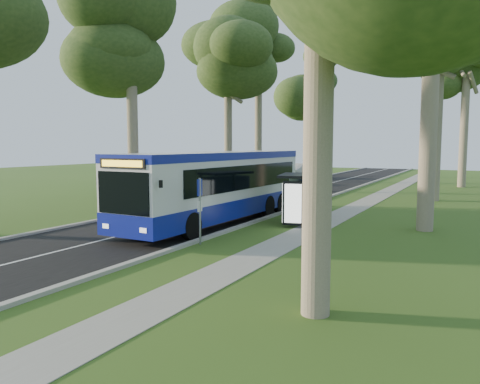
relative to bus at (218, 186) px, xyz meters
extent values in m
plane|color=#375A1C|center=(1.57, -3.54, -1.76)|extent=(120.00, 120.00, 0.00)
cube|color=black|center=(-1.93, 6.46, -1.75)|extent=(7.00, 100.00, 0.02)
cube|color=#9E9B93|center=(1.57, 6.46, -1.70)|extent=(0.25, 100.00, 0.12)
cube|color=#9E9B93|center=(-5.43, 6.46, -1.70)|extent=(0.25, 100.00, 0.12)
cube|color=white|center=(-1.93, 6.46, -1.74)|extent=(0.12, 100.00, 0.00)
cube|color=gray|center=(4.57, 6.46, -1.75)|extent=(1.50, 100.00, 0.02)
cube|color=silver|center=(0.00, 0.01, 0.13)|extent=(3.07, 12.85, 3.03)
cube|color=navy|center=(0.00, 0.01, -0.97)|extent=(3.10, 12.88, 0.85)
cube|color=navy|center=(0.00, 0.01, 1.47)|extent=(3.10, 12.88, 0.34)
cube|color=black|center=(0.00, -6.39, 0.26)|extent=(2.40, 0.13, 1.54)
cube|color=yellow|center=(0.00, -6.43, 1.32)|extent=(1.92, 0.08, 0.23)
cube|color=black|center=(0.00, -6.32, -1.23)|extent=(2.56, 0.20, 0.32)
cylinder|color=black|center=(-1.21, -3.92, -1.21)|extent=(0.33, 1.12, 1.11)
cylinder|color=black|center=(1.21, -3.92, -1.21)|extent=(0.33, 1.12, 1.11)
cylinder|color=black|center=(-1.21, 3.74, -1.21)|extent=(0.33, 1.12, 1.11)
cylinder|color=black|center=(1.21, 3.74, -1.21)|extent=(0.33, 1.12, 1.11)
cylinder|color=gray|center=(1.87, -4.54, -0.51)|extent=(0.08, 0.08, 2.52)
cube|color=navy|center=(1.87, -4.54, 0.40)|extent=(0.07, 0.35, 0.62)
cylinder|color=yellow|center=(1.84, -4.54, 0.55)|extent=(0.04, 0.22, 0.22)
cube|color=white|center=(1.87, -4.54, -0.31)|extent=(0.08, 0.31, 0.40)
cube|color=black|center=(3.98, 0.44, -0.64)|extent=(0.11, 0.11, 2.25)
cube|color=black|center=(3.98, 2.75, -0.64)|extent=(0.11, 0.11, 2.25)
cube|color=black|center=(3.42, 1.59, 0.54)|extent=(2.11, 3.03, 0.11)
cube|color=silver|center=(4.05, 1.59, -0.55)|extent=(0.59, 2.24, 1.80)
cube|color=black|center=(3.42, 0.33, -0.64)|extent=(0.95, 0.37, 1.98)
cube|color=white|center=(3.42, 0.25, -0.64)|extent=(0.75, 0.20, 1.76)
cube|color=black|center=(3.69, 1.86, -1.36)|extent=(0.72, 1.66, 0.05)
cylinder|color=black|center=(2.33, 4.11, -1.26)|extent=(0.56, 0.56, 1.00)
cylinder|color=black|center=(2.33, 4.11, -0.74)|extent=(0.60, 0.60, 0.06)
imported|color=white|center=(-7.15, 20.52, -0.97)|extent=(3.61, 5.02, 1.59)
imported|color=#ACAFB4|center=(-7.03, 29.64, -0.93)|extent=(2.68, 5.32, 1.67)
cylinder|color=#7A6B56|center=(-8.93, 4.46, 4.11)|extent=(0.70, 0.70, 11.76)
ellipsoid|color=#284319|center=(-8.93, 4.46, 10.33)|extent=(5.20, 5.20, 8.06)
cylinder|color=#7A6B56|center=(-7.43, 14.46, 3.13)|extent=(0.64, 0.64, 9.79)
ellipsoid|color=#284319|center=(-7.43, 14.46, 8.30)|extent=(5.20, 5.20, 6.71)
cylinder|color=#7A6B56|center=(-9.43, 24.46, 4.80)|extent=(0.73, 0.73, 13.12)
ellipsoid|color=#284319|center=(-9.43, 24.46, 11.73)|extent=(5.20, 5.20, 9.00)
cylinder|color=#7A6B56|center=(-6.93, 34.46, 3.81)|extent=(0.68, 0.68, 11.15)
ellipsoid|color=#284319|center=(-6.93, 34.46, 9.71)|extent=(5.20, 5.20, 7.65)
cylinder|color=#7A6B56|center=(8.07, -9.54, 3.10)|extent=(0.64, 0.64, 9.72)
cylinder|color=#7A6B56|center=(9.07, 2.46, 4.41)|extent=(0.71, 0.71, 12.34)
cylinder|color=#7A6B56|center=(8.37, 14.46, 3.66)|extent=(0.67, 0.67, 10.85)
ellipsoid|color=#284319|center=(8.37, 14.46, 9.40)|extent=(5.20, 5.20, 7.44)
cylinder|color=#7A6B56|center=(9.57, 26.46, 4.00)|extent=(0.69, 0.69, 11.54)
ellipsoid|color=#284319|center=(9.57, 26.46, 10.10)|extent=(5.20, 5.20, 7.91)
camera|label=1|loc=(11.25, -19.25, 2.00)|focal=35.00mm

